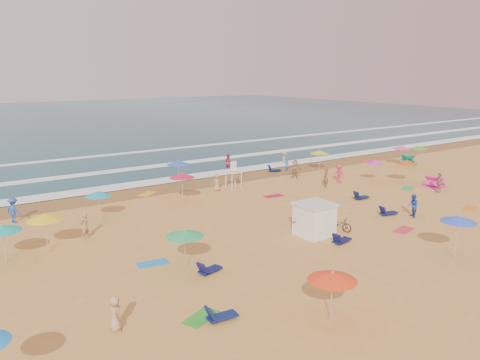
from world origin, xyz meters
TOP-DOWN VIEW (x-y plane):
  - ground at (0.00, 0.00)m, footprint 220.00×220.00m
  - ocean at (0.00, 84.00)m, footprint 220.00×140.00m
  - wet_sand at (0.00, 12.50)m, footprint 220.00×220.00m
  - surf_foam at (0.00, 21.32)m, footprint 200.00×18.70m
  - cabana at (-1.63, -4.33)m, footprint 2.00×2.00m
  - cabana_roof at (-1.63, -4.33)m, footprint 2.20×2.20m
  - bicycle at (0.27, -4.63)m, footprint 1.22×1.93m
  - lifeguard_stand at (0.95, 8.85)m, footprint 1.20×1.20m
  - beach_umbrellas at (-2.45, 0.78)m, footprint 48.54×27.20m
  - loungers at (7.77, -1.79)m, footprint 50.10×23.28m
  - towels at (0.60, -1.58)m, footprint 48.17×25.64m
  - popup_tents at (20.19, 3.22)m, footprint 9.58×10.22m
  - beachgoers at (1.15, 6.32)m, footprint 38.27×26.15m

SIDE VIEW (x-z plane):
  - ground at x=0.00m, z-range 0.00..0.00m
  - ocean at x=0.00m, z-range -0.09..0.09m
  - wet_sand at x=0.00m, z-range 0.01..0.01m
  - towels at x=0.60m, z-range 0.00..0.03m
  - surf_foam at x=0.00m, z-range 0.08..0.12m
  - loungers at x=7.77m, z-range 0.00..0.34m
  - bicycle at x=0.27m, z-range 0.00..0.96m
  - popup_tents at x=20.19m, z-range 0.00..1.20m
  - beachgoers at x=1.15m, z-range -0.23..1.84m
  - cabana at x=-1.63m, z-range 0.00..2.00m
  - lifeguard_stand at x=0.95m, z-range 0.00..2.10m
  - cabana_roof at x=-1.63m, z-range 2.00..2.12m
  - beach_umbrellas at x=-2.45m, z-range 1.75..2.50m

